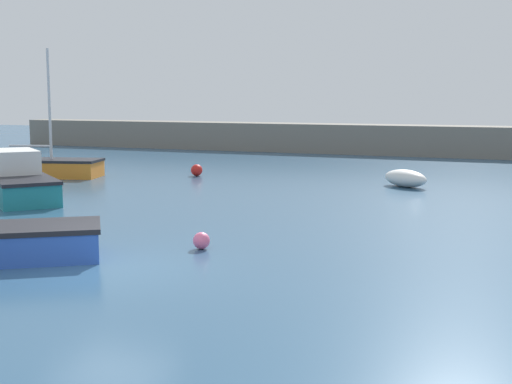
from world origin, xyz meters
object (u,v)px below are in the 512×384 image
at_px(sailboat_tall_mast, 52,167).
at_px(mooring_buoy_pink, 201,241).
at_px(fishing_dinghy_green, 405,178).
at_px(mooring_buoy_red, 197,170).
at_px(motorboat_with_cabin, 16,180).

relative_size(sailboat_tall_mast, mooring_buoy_pink, 14.01).
distance_m(fishing_dinghy_green, mooring_buoy_pink, 14.28).
bearing_deg(mooring_buoy_red, sailboat_tall_mast, -153.93).
bearing_deg(sailboat_tall_mast, mooring_buoy_red, 10.53).
bearing_deg(motorboat_with_cabin, mooring_buoy_red, 111.69).
distance_m(mooring_buoy_red, mooring_buoy_pink, 16.21).
xyz_separation_m(mooring_buoy_red, mooring_buoy_pink, (7.53, -14.36, -0.06)).
distance_m(fishing_dinghy_green, motorboat_with_cabin, 15.47).
bearing_deg(fishing_dinghy_green, sailboat_tall_mast, 44.28).
relative_size(motorboat_with_cabin, mooring_buoy_pink, 14.69).
distance_m(sailboat_tall_mast, motorboat_with_cabin, 6.79).
distance_m(motorboat_with_cabin, mooring_buoy_pink, 11.75).
bearing_deg(fishing_dinghy_green, mooring_buoy_red, 33.12).
bearing_deg(mooring_buoy_red, fishing_dinghy_green, -1.60).
xyz_separation_m(fishing_dinghy_green, motorboat_with_cabin, (-12.79, -8.70, 0.30)).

